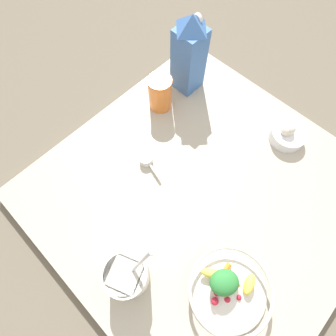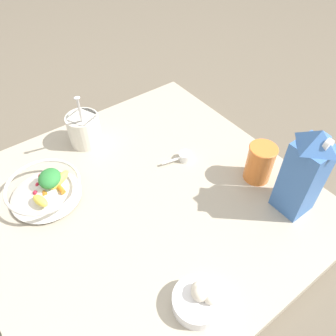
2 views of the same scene
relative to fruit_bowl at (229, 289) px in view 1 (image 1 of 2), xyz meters
name	(u,v)px [view 1 (image 1 of 2)]	position (x,y,z in m)	size (l,w,h in m)	color
ground_plane	(202,194)	(0.23, -0.18, -0.08)	(6.00, 6.00, 0.00)	#665B4C
countertop	(202,192)	(0.23, -0.18, -0.06)	(0.94, 0.94, 0.04)	#B2A893
fruit_bowl	(229,289)	(0.00, 0.00, 0.00)	(0.22, 0.22, 0.09)	silver
milk_carton	(189,54)	(0.57, -0.46, 0.11)	(0.09, 0.09, 0.29)	#3D6BB2
yogurt_tub	(127,275)	(0.21, 0.16, 0.02)	(0.11, 0.14, 0.24)	silver
drinking_cup	(160,93)	(0.57, -0.32, 0.03)	(0.09, 0.09, 0.13)	orange
measuring_scoop	(147,160)	(0.43, -0.12, -0.02)	(0.11, 0.05, 0.03)	white
garlic_bowl	(288,134)	(0.15, -0.52, -0.01)	(0.12, 0.12, 0.07)	white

